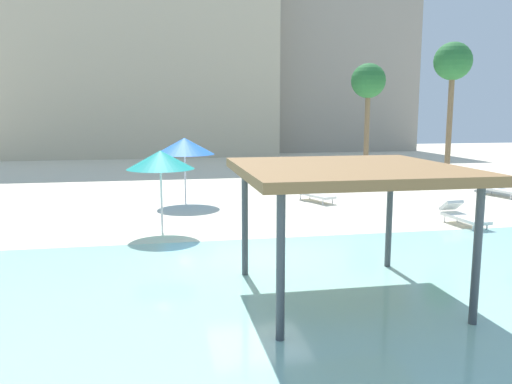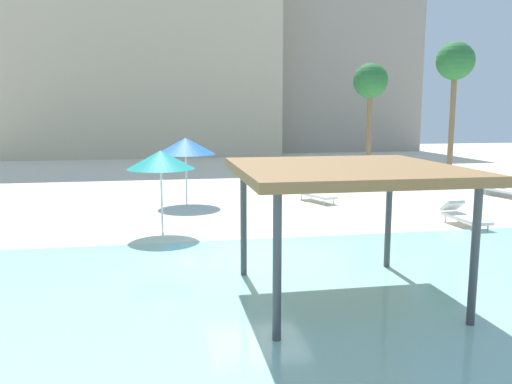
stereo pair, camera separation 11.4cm
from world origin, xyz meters
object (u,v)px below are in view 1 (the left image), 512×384
lounge_chair_2 (498,188)px  lounge_chair_1 (462,215)px  shade_pavilion (347,174)px  beach_umbrella_blue_1 (184,146)px  beach_umbrella_teal_4 (160,160)px  lounge_chair_0 (314,193)px  palm_tree_1 (368,83)px  palm_tree_3 (453,65)px

lounge_chair_2 → lounge_chair_1: bearing=-55.7°
shade_pavilion → beach_umbrella_blue_1: size_ratio=1.57×
beach_umbrella_blue_1 → lounge_chair_2: size_ratio=1.31×
beach_umbrella_teal_4 → lounge_chair_0: (6.06, 4.49, -1.86)m
beach_umbrella_teal_4 → lounge_chair_1: size_ratio=1.28×
beach_umbrella_blue_1 → lounge_chair_0: size_ratio=1.30×
shade_pavilion → palm_tree_1: size_ratio=0.66×
shade_pavilion → lounge_chair_2: 15.14m
beach_umbrella_blue_1 → palm_tree_3: 14.84m
palm_tree_3 → lounge_chair_0: bearing=-151.6°
palm_tree_3 → shade_pavilion: bearing=-126.3°
shade_pavilion → lounge_chair_1: 8.37m
beach_umbrella_teal_4 → palm_tree_3: size_ratio=0.35×
palm_tree_1 → shade_pavilion: bearing=-113.6°
lounge_chair_1 → palm_tree_1: 13.83m
beach_umbrella_blue_1 → lounge_chair_1: size_ratio=1.34×
beach_umbrella_teal_4 → lounge_chair_0: 7.77m
shade_pavilion → palm_tree_3: (11.24, 15.32, 3.45)m
beach_umbrella_teal_4 → palm_tree_3: palm_tree_3 is taller
lounge_chair_0 → palm_tree_3: (8.61, 4.65, 5.55)m
beach_umbrella_teal_4 → palm_tree_1: (11.43, 12.12, 2.90)m
shade_pavilion → palm_tree_1: palm_tree_1 is taller
lounge_chair_2 → palm_tree_1: bearing=-172.2°
lounge_chair_1 → palm_tree_3: size_ratio=0.27×
lounge_chair_0 → lounge_chair_2: bearing=67.1°
beach_umbrella_blue_1 → lounge_chair_2: beach_umbrella_blue_1 is taller
lounge_chair_0 → palm_tree_3: bearing=97.1°
palm_tree_1 → lounge_chair_0: bearing=-125.1°
shade_pavilion → palm_tree_3: size_ratio=0.58×
lounge_chair_1 → palm_tree_3: palm_tree_3 is taller
beach_umbrella_blue_1 → lounge_chair_1: (8.44, -5.53, -1.93)m
beach_umbrella_teal_4 → palm_tree_3: (14.67, 9.14, 3.69)m
palm_tree_1 → palm_tree_3: bearing=-42.6°
shade_pavilion → lounge_chair_0: bearing=76.2°
beach_umbrella_blue_1 → lounge_chair_2: (13.26, -0.58, -1.93)m
beach_umbrella_blue_1 → beach_umbrella_teal_4: (-0.95, -4.83, -0.07)m
lounge_chair_2 → palm_tree_3: 7.41m
lounge_chair_2 → palm_tree_3: palm_tree_3 is taller
shade_pavilion → palm_tree_3: bearing=53.7°
beach_umbrella_teal_4 → lounge_chair_2: bearing=16.7°
shade_pavilion → beach_umbrella_blue_1: (-2.49, 11.01, -0.17)m
lounge_chair_0 → palm_tree_3: 11.25m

